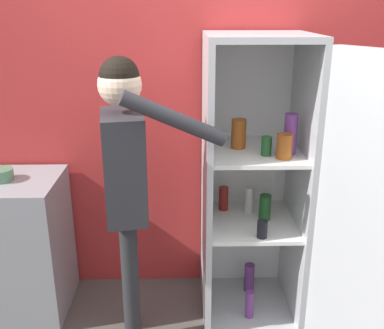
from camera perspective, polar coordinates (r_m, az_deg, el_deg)
wall_back at (r=2.99m, az=0.90°, el=6.86°), size 7.00×0.06×2.55m
refrigerator at (r=2.74m, az=10.23°, el=-3.12°), size 0.98×1.15×1.79m
person at (r=2.46m, az=-8.41°, el=-0.37°), size 0.68×0.51×1.70m
counter at (r=3.17m, az=-21.67°, el=-9.60°), size 0.65×0.56×0.92m
bowl at (r=2.98m, az=-23.15°, el=-1.20°), size 0.15×0.15×0.07m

